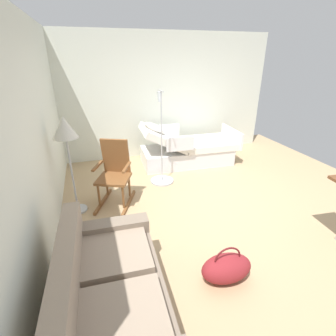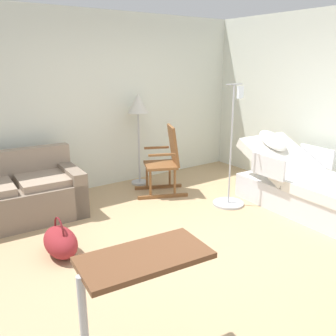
# 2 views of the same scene
# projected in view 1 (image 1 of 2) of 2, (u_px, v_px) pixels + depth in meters

# --- Properties ---
(ground_plane) EXTENTS (6.27, 6.27, 0.00)m
(ground_plane) POSITION_uv_depth(u_px,v_px,m) (213.00, 204.00, 4.15)
(ground_plane) COLOR tan
(back_wall) EXTENTS (5.21, 0.10, 2.70)m
(back_wall) POSITION_uv_depth(u_px,v_px,m) (33.00, 138.00, 2.93)
(back_wall) COLOR silver
(back_wall) RESTS_ON ground
(side_wall) EXTENTS (0.10, 4.93, 2.70)m
(side_wall) POSITION_uv_depth(u_px,v_px,m) (167.00, 96.00, 5.82)
(side_wall) COLOR silver
(side_wall) RESTS_ON ground
(hospital_bed) EXTENTS (1.08, 2.12, 1.02)m
(hospital_bed) POSITION_uv_depth(u_px,v_px,m) (187.00, 150.00, 5.61)
(hospital_bed) COLOR silver
(hospital_bed) RESTS_ON ground
(couch) EXTENTS (1.64, 0.93, 0.85)m
(couch) POSITION_uv_depth(u_px,v_px,m) (112.00, 299.00, 2.19)
(couch) COLOR #7D6C5C
(couch) RESTS_ON ground
(rocking_chair) EXTENTS (0.89, 0.74, 1.05)m
(rocking_chair) POSITION_uv_depth(u_px,v_px,m) (115.00, 174.00, 4.03)
(rocking_chair) COLOR brown
(rocking_chair) RESTS_ON ground
(floor_lamp) EXTENTS (0.34, 0.34, 1.48)m
(floor_lamp) POSITION_uv_depth(u_px,v_px,m) (65.00, 135.00, 3.48)
(floor_lamp) COLOR #B2B5BA
(floor_lamp) RESTS_ON ground
(duffel_bag) EXTENTS (0.34, 0.57, 0.43)m
(duffel_bag) POSITION_uv_depth(u_px,v_px,m) (226.00, 268.00, 2.71)
(duffel_bag) COLOR maroon
(duffel_bag) RESTS_ON ground
(iv_pole) EXTENTS (0.44, 0.44, 1.69)m
(iv_pole) POSITION_uv_depth(u_px,v_px,m) (162.00, 169.00, 4.79)
(iv_pole) COLOR #B2B5BA
(iv_pole) RESTS_ON ground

